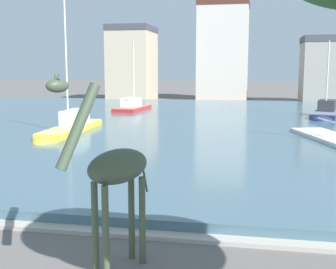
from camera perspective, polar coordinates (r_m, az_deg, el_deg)
The scene contains 9 objects.
harbor_water at distance 35.23m, azimuth 5.81°, elevation 1.36°, with size 80.65×46.45×0.40m, color #476675.
quay_edge_coping at distance 12.59m, azimuth -3.94°, elevation -12.55°, with size 80.65×0.50×0.12m, color #ADA89E.
giraffe_statue at distance 10.05m, azimuth -6.96°, elevation -4.65°, with size 1.81×2.31×4.51m.
sailboat_yellow at distance 29.58m, azimuth -12.54°, elevation 0.60°, with size 1.85×9.15×8.69m.
sailboat_navy at distance 40.30m, azimuth 19.43°, elevation 2.39°, with size 3.57×7.13×6.79m.
sailboat_red at distance 44.95m, azimuth -4.36°, elevation 3.38°, with size 2.57×6.91×7.27m.
townhouse_end_terrace at distance 63.25m, azimuth -4.55°, elevation 9.01°, with size 5.77×7.61×10.22m.
townhouse_tall_gabled at distance 63.75m, azimuth 7.03°, elevation 10.49°, with size 6.94×6.20×13.58m.
townhouse_corner_house at distance 60.91m, azimuth 19.81°, elevation 7.73°, with size 6.90×6.79×8.45m.
Camera 1 is at (3.03, -5.03, 4.59)m, focal length 47.85 mm.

